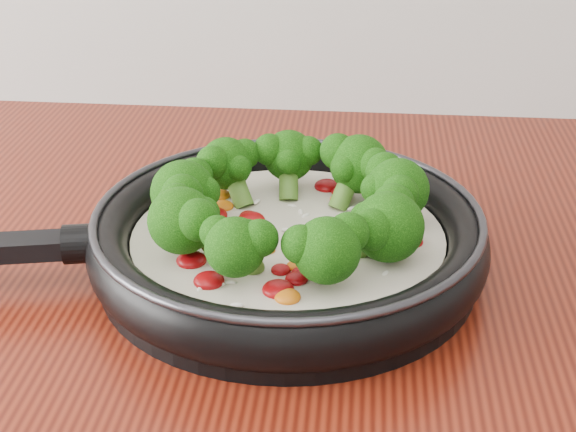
{
  "coord_description": "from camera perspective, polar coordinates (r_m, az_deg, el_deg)",
  "views": [
    {
      "loc": [
        -0.01,
        0.5,
        1.26
      ],
      "look_at": [
        -0.06,
        1.1,
        0.95
      ],
      "focal_mm": 52.26,
      "sensor_mm": 36.0,
      "label": 1
    }
  ],
  "objects": [
    {
      "name": "skillet",
      "position": [
        0.69,
        -0.19,
        -1.11
      ],
      "size": [
        0.53,
        0.39,
        0.09
      ],
      "color": "black",
      "rests_on": "counter"
    }
  ]
}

